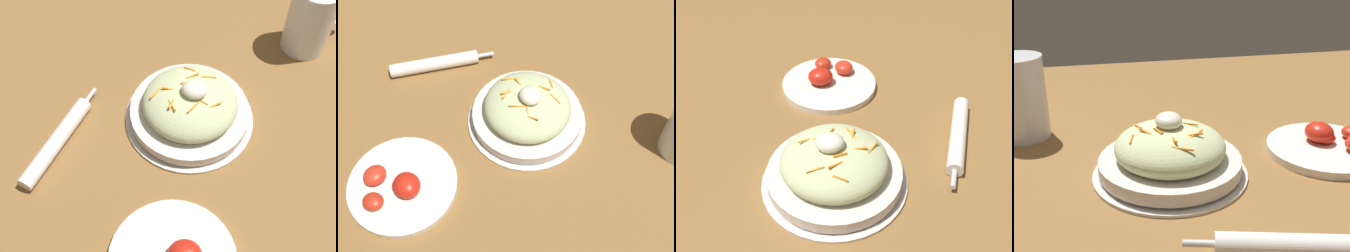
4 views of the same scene
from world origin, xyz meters
The scene contains 4 objects.
ground_plane centered at (0.00, 0.00, 0.00)m, with size 1.43×1.43×0.00m, color olive.
salad_plate centered at (0.05, 0.04, 0.03)m, with size 0.23×0.23×0.10m.
napkin_roll centered at (-0.16, -0.06, 0.01)m, with size 0.07×0.22×0.03m.
tomato_plate centered at (0.07, -0.23, 0.01)m, with size 0.19×0.19×0.05m.
Camera 2 is at (0.46, -0.23, 0.68)m, focal length 45.15 mm.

